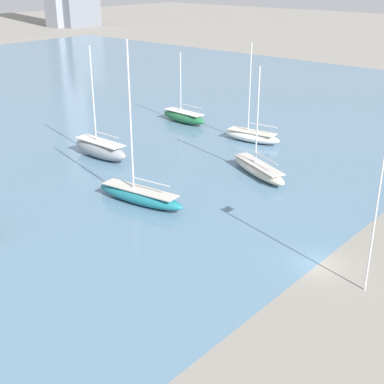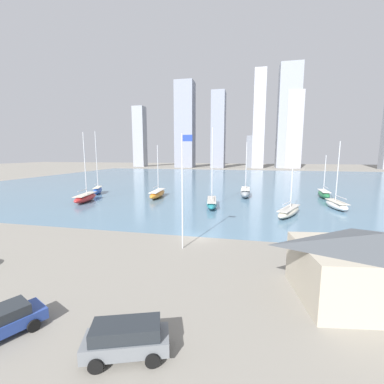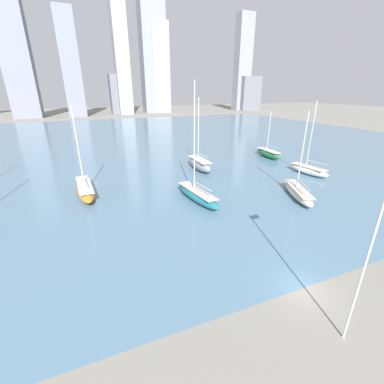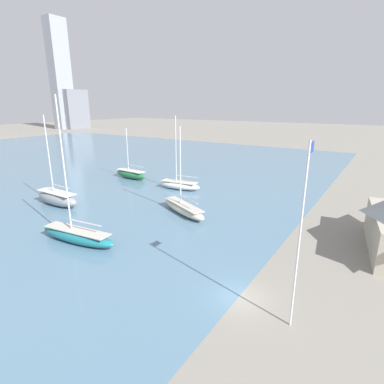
# 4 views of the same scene
# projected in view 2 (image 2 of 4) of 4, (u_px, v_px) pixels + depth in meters

# --- Properties ---
(ground_plane) EXTENTS (500.00, 500.00, 0.00)m
(ground_plane) POSITION_uv_depth(u_px,v_px,m) (198.00, 237.00, 34.05)
(ground_plane) COLOR gray
(harbor_water) EXTENTS (180.00, 140.00, 0.00)m
(harbor_water) POSITION_uv_depth(u_px,v_px,m) (232.00, 181.00, 101.66)
(harbor_water) COLOR slate
(harbor_water) RESTS_ON ground_plane
(flag_pole) EXTENTS (1.24, 0.14, 13.13)m
(flag_pole) POSITION_uv_depth(u_px,v_px,m) (183.00, 188.00, 28.89)
(flag_pole) COLOR silver
(flag_pole) RESTS_ON ground_plane
(distant_city_skyline) EXTENTS (200.42, 22.81, 74.66)m
(distant_city_skyline) POSITION_uv_depth(u_px,v_px,m) (255.00, 128.00, 191.20)
(distant_city_skyline) COLOR #8E939E
(distant_city_skyline) RESTS_ON ground_plane
(sailboat_red) EXTENTS (4.38, 10.25, 15.67)m
(sailboat_red) POSITION_uv_depth(u_px,v_px,m) (86.00, 197.00, 58.68)
(sailboat_red) COLOR #B72828
(sailboat_red) RESTS_ON harbor_water
(sailboat_green) EXTENTS (2.65, 8.67, 10.54)m
(sailboat_green) POSITION_uv_depth(u_px,v_px,m) (324.00, 194.00, 64.07)
(sailboat_green) COLOR #236B3D
(sailboat_green) RESTS_ON harbor_water
(sailboat_cream) EXTENTS (6.15, 10.16, 12.35)m
(sailboat_cream) POSITION_uv_depth(u_px,v_px,m) (289.00, 211.00, 45.59)
(sailboat_cream) COLOR beige
(sailboat_cream) RESTS_ON harbor_water
(sailboat_blue) EXTENTS (4.26, 7.26, 16.78)m
(sailboat_blue) POSITION_uv_depth(u_px,v_px,m) (98.00, 190.00, 70.07)
(sailboat_blue) COLOR #284CA8
(sailboat_blue) RESTS_ON harbor_water
(sailboat_teal) EXTENTS (3.54, 10.67, 16.16)m
(sailboat_teal) POSITION_uv_depth(u_px,v_px,m) (212.00, 202.00, 53.04)
(sailboat_teal) COLOR #1E757F
(sailboat_teal) RESTS_ON harbor_water
(sailboat_white) EXTENTS (3.31, 8.57, 13.32)m
(sailboat_white) POSITION_uv_depth(u_px,v_px,m) (336.00, 204.00, 51.20)
(sailboat_white) COLOR white
(sailboat_white) RESTS_ON harbor_water
(sailboat_orange) EXTENTS (3.08, 10.82, 13.01)m
(sailboat_orange) POSITION_uv_depth(u_px,v_px,m) (157.00, 194.00, 64.25)
(sailboat_orange) COLOR orange
(sailboat_orange) RESTS_ON harbor_water
(sailboat_gray) EXTENTS (2.48, 9.12, 13.73)m
(sailboat_gray) POSITION_uv_depth(u_px,v_px,m) (245.00, 192.00, 65.11)
(sailboat_gray) COLOR gray
(sailboat_gray) RESTS_ON harbor_water
(parked_suv_gray) EXTENTS (4.93, 3.28, 1.95)m
(parked_suv_gray) POSITION_uv_depth(u_px,v_px,m) (127.00, 338.00, 13.91)
(parked_suv_gray) COLOR slate
(parked_suv_gray) RESTS_ON ground_plane
(parked_pickup_blue) EXTENTS (3.96, 5.28, 1.75)m
(parked_pickup_blue) POSITION_uv_depth(u_px,v_px,m) (1.00, 323.00, 15.43)
(parked_pickup_blue) COLOR #284293
(parked_pickup_blue) RESTS_ON ground_plane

